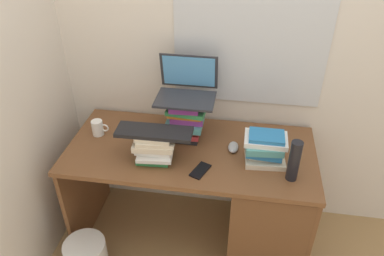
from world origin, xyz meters
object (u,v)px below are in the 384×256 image
(keyboard, at_px, (154,132))
(computer_mouse, at_px, (233,147))
(cell_phone, at_px, (200,170))
(desk, at_px, (249,200))
(mug, at_px, (98,128))
(water_bottle, at_px, (294,161))
(book_stack_side, at_px, (265,148))
(book_stack_tall, at_px, (185,119))
(laptop, at_px, (187,88))
(book_stack_keyboard_riser, at_px, (155,146))

(keyboard, bearing_deg, computer_mouse, 18.32)
(keyboard, xyz_separation_m, cell_phone, (0.27, -0.07, -0.18))
(desk, height_order, mug, mug)
(mug, relative_size, water_bottle, 0.46)
(book_stack_side, xyz_separation_m, computer_mouse, (-0.18, 0.07, -0.07))
(book_stack_tall, distance_m, book_stack_side, 0.50)
(desk, xyz_separation_m, water_bottle, (0.20, -0.15, 0.46))
(desk, xyz_separation_m, mug, (-0.97, 0.08, 0.39))
(desk, height_order, laptop, laptop)
(book_stack_keyboard_riser, xyz_separation_m, computer_mouse, (0.43, 0.15, -0.07))
(mug, distance_m, water_bottle, 1.19)
(desk, relative_size, book_stack_side, 6.14)
(keyboard, distance_m, computer_mouse, 0.49)
(laptop, distance_m, keyboard, 0.35)
(computer_mouse, relative_size, water_bottle, 0.44)
(book_stack_tall, distance_m, mug, 0.55)
(book_stack_tall, distance_m, water_bottle, 0.69)
(keyboard, distance_m, water_bottle, 0.76)
(book_stack_keyboard_riser, height_order, water_bottle, water_bottle)
(book_stack_keyboard_riser, xyz_separation_m, laptop, (0.13, 0.30, 0.23))
(book_stack_keyboard_riser, xyz_separation_m, book_stack_side, (0.61, 0.08, 0.00))
(book_stack_keyboard_riser, relative_size, computer_mouse, 2.34)
(book_stack_side, height_order, keyboard, keyboard)
(book_stack_side, relative_size, mug, 2.20)
(mug, bearing_deg, keyboard, -23.19)
(desk, distance_m, book_stack_side, 0.43)
(computer_mouse, bearing_deg, mug, 178.35)
(book_stack_keyboard_riser, distance_m, mug, 0.45)
(book_stack_tall, height_order, water_bottle, book_stack_tall)
(book_stack_side, relative_size, laptop, 0.69)
(cell_phone, bearing_deg, water_bottle, 24.50)
(desk, bearing_deg, book_stack_side, -18.88)
(mug, bearing_deg, water_bottle, -11.15)
(book_stack_keyboard_riser, relative_size, cell_phone, 1.79)
(laptop, distance_m, mug, 0.61)
(book_stack_keyboard_riser, bearing_deg, water_bottle, -3.90)
(keyboard, relative_size, cell_phone, 3.09)
(book_stack_keyboard_riser, distance_m, computer_mouse, 0.46)
(computer_mouse, distance_m, water_bottle, 0.40)
(book_stack_side, xyz_separation_m, laptop, (-0.48, 0.22, 0.22))
(keyboard, distance_m, cell_phone, 0.33)
(book_stack_keyboard_riser, relative_size, laptop, 0.71)
(computer_mouse, height_order, water_bottle, water_bottle)
(desk, height_order, cell_phone, cell_phone)
(laptop, height_order, computer_mouse, laptop)
(book_stack_keyboard_riser, bearing_deg, desk, 9.94)
(book_stack_tall, bearing_deg, cell_phone, -66.25)
(book_stack_keyboard_riser, bearing_deg, book_stack_side, 7.54)
(book_stack_tall, xyz_separation_m, book_stack_keyboard_riser, (-0.13, -0.24, -0.04))
(book_stack_keyboard_riser, height_order, keyboard, keyboard)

